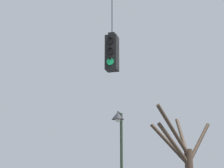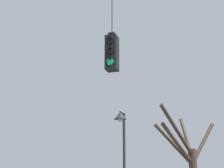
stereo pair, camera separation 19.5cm
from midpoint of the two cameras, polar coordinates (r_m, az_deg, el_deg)
The scene contains 3 objects.
traffic_light_near_right_pole at distance 9.92m, azimuth 0.57°, elevation 5.32°, with size 0.34×0.58×3.56m.
street_lamp at distance 14.63m, azimuth 2.04°, elevation -8.64°, with size 0.53×0.91×4.69m.
bare_tree at distance 18.87m, azimuth 12.97°, elevation -12.47°, with size 3.18×4.12×5.55m.
Camera 2 is at (1.01, -8.86, 2.03)m, focal length 55.00 mm.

